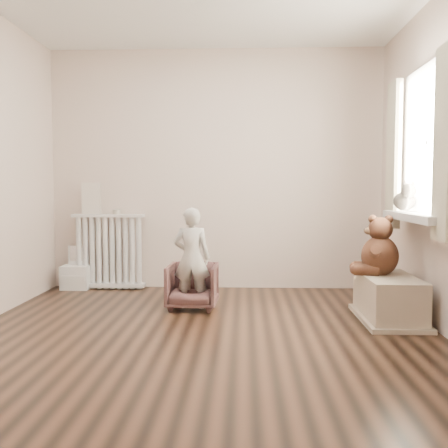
{
  "coord_description": "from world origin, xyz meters",
  "views": [
    {
      "loc": [
        0.32,
        -3.67,
        1.09
      ],
      "look_at": [
        0.15,
        0.45,
        0.8
      ],
      "focal_mm": 40.0,
      "sensor_mm": 36.0,
      "label": 1
    }
  ],
  "objects_px": {
    "radiator": "(109,253)",
    "toy_bench": "(389,296)",
    "plush_cat": "(404,200)",
    "armchair": "(192,286)",
    "child": "(192,258)",
    "toy_vanity": "(76,264)",
    "teddy_bear": "(380,239)"
  },
  "relations": [
    {
      "from": "radiator",
      "to": "toy_bench",
      "type": "height_order",
      "value": "radiator"
    },
    {
      "from": "radiator",
      "to": "toy_bench",
      "type": "bearing_deg",
      "value": -24.32
    },
    {
      "from": "toy_bench",
      "to": "plush_cat",
      "type": "xyz_separation_m",
      "value": [
        0.14,
        0.1,
        0.8
      ]
    },
    {
      "from": "armchair",
      "to": "plush_cat",
      "type": "relative_size",
      "value": 1.59
    },
    {
      "from": "armchair",
      "to": "child",
      "type": "height_order",
      "value": "child"
    },
    {
      "from": "toy_vanity",
      "to": "radiator",
      "type": "bearing_deg",
      "value": 4.79
    },
    {
      "from": "armchair",
      "to": "toy_bench",
      "type": "xyz_separation_m",
      "value": [
        1.67,
        -0.34,
        -0.01
      ]
    },
    {
      "from": "armchair",
      "to": "radiator",
      "type": "bearing_deg",
      "value": 141.71
    },
    {
      "from": "armchair",
      "to": "toy_bench",
      "type": "relative_size",
      "value": 0.58
    },
    {
      "from": "armchair",
      "to": "child",
      "type": "bearing_deg",
      "value": -87.47
    },
    {
      "from": "teddy_bear",
      "to": "plush_cat",
      "type": "distance_m",
      "value": 0.39
    },
    {
      "from": "armchair",
      "to": "teddy_bear",
      "type": "bearing_deg",
      "value": -6.71
    },
    {
      "from": "toy_vanity",
      "to": "armchair",
      "type": "relative_size",
      "value": 1.03
    },
    {
      "from": "toy_vanity",
      "to": "teddy_bear",
      "type": "relative_size",
      "value": 0.95
    },
    {
      "from": "child",
      "to": "plush_cat",
      "type": "relative_size",
      "value": 3.17
    },
    {
      "from": "radiator",
      "to": "child",
      "type": "distance_m",
      "value": 1.36
    },
    {
      "from": "toy_vanity",
      "to": "child",
      "type": "distance_m",
      "value": 1.64
    },
    {
      "from": "toy_bench",
      "to": "plush_cat",
      "type": "bearing_deg",
      "value": 36.06
    },
    {
      "from": "toy_vanity",
      "to": "toy_bench",
      "type": "xyz_separation_m",
      "value": [
        3.04,
        -1.18,
        -0.08
      ]
    },
    {
      "from": "child",
      "to": "plush_cat",
      "type": "bearing_deg",
      "value": 176.53
    },
    {
      "from": "radiator",
      "to": "toy_vanity",
      "type": "height_order",
      "value": "radiator"
    },
    {
      "from": "toy_vanity",
      "to": "teddy_bear",
      "type": "bearing_deg",
      "value": -20.28
    },
    {
      "from": "radiator",
      "to": "toy_vanity",
      "type": "distance_m",
      "value": 0.38
    },
    {
      "from": "armchair",
      "to": "teddy_bear",
      "type": "distance_m",
      "value": 1.7
    },
    {
      "from": "radiator",
      "to": "armchair",
      "type": "relative_size",
      "value": 1.8
    },
    {
      "from": "armchair",
      "to": "plush_cat",
      "type": "xyz_separation_m",
      "value": [
        1.81,
        -0.24,
        0.79
      ]
    },
    {
      "from": "toy_vanity",
      "to": "teddy_bear",
      "type": "distance_m",
      "value": 3.2
    },
    {
      "from": "armchair",
      "to": "child",
      "type": "relative_size",
      "value": 0.5
    },
    {
      "from": "radiator",
      "to": "toy_vanity",
      "type": "bearing_deg",
      "value": -175.21
    },
    {
      "from": "child",
      "to": "toy_vanity",
      "type": "bearing_deg",
      "value": -30.55
    },
    {
      "from": "child",
      "to": "toy_bench",
      "type": "bearing_deg",
      "value": 172.61
    },
    {
      "from": "child",
      "to": "teddy_bear",
      "type": "xyz_separation_m",
      "value": [
        1.61,
        -0.21,
        0.2
      ]
    }
  ]
}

